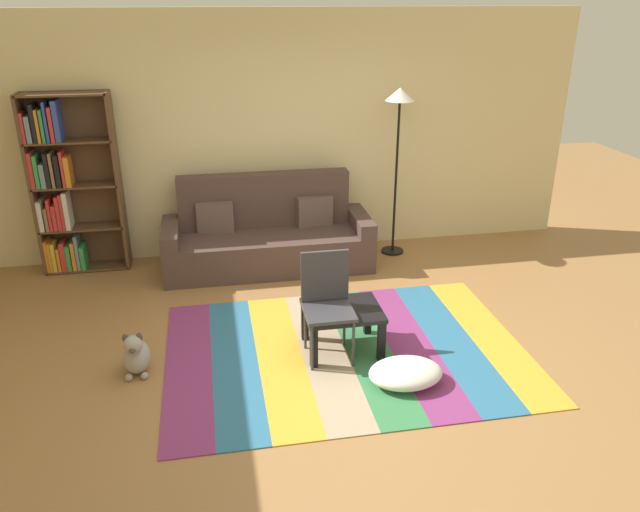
# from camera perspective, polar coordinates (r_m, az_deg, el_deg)

# --- Properties ---
(ground_plane) EXTENTS (14.00, 14.00, 0.00)m
(ground_plane) POSITION_cam_1_polar(r_m,az_deg,el_deg) (5.26, 0.80, -9.38)
(ground_plane) COLOR #9E7042
(back_wall) EXTENTS (6.80, 0.10, 2.70)m
(back_wall) POSITION_cam_1_polar(r_m,az_deg,el_deg) (7.11, -3.24, 11.09)
(back_wall) COLOR beige
(back_wall) RESTS_ON ground_plane
(rug) EXTENTS (3.03, 2.18, 0.01)m
(rug) POSITION_cam_1_polar(r_m,az_deg,el_deg) (5.34, 2.43, -8.79)
(rug) COLOR #843370
(rug) RESTS_ON ground_plane
(couch) EXTENTS (2.26, 0.80, 1.00)m
(couch) POSITION_cam_1_polar(r_m,az_deg,el_deg) (6.87, -4.89, 1.77)
(couch) COLOR #4C3833
(couch) RESTS_ON ground_plane
(bookshelf) EXTENTS (0.90, 0.28, 1.92)m
(bookshelf) POSITION_cam_1_polar(r_m,az_deg,el_deg) (7.08, -22.47, 5.85)
(bookshelf) COLOR brown
(bookshelf) RESTS_ON ground_plane
(coffee_table) EXTENTS (0.65, 0.53, 0.39)m
(coffee_table) POSITION_cam_1_polar(r_m,az_deg,el_deg) (5.21, 2.07, -5.60)
(coffee_table) COLOR black
(coffee_table) RESTS_ON rug
(pouf) EXTENTS (0.58, 0.43, 0.18)m
(pouf) POSITION_cam_1_polar(r_m,az_deg,el_deg) (4.94, 7.91, -10.67)
(pouf) COLOR white
(pouf) RESTS_ON rug
(dog) EXTENTS (0.22, 0.35, 0.40)m
(dog) POSITION_cam_1_polar(r_m,az_deg,el_deg) (5.21, -16.64, -8.77)
(dog) COLOR #9E998E
(dog) RESTS_ON ground_plane
(standing_lamp) EXTENTS (0.32, 0.32, 1.90)m
(standing_lamp) POSITION_cam_1_polar(r_m,az_deg,el_deg) (6.92, 7.32, 12.62)
(standing_lamp) COLOR black
(standing_lamp) RESTS_ON ground_plane
(tv_remote) EXTENTS (0.09, 0.16, 0.02)m
(tv_remote) POSITION_cam_1_polar(r_m,az_deg,el_deg) (5.16, 2.36, -4.87)
(tv_remote) COLOR black
(tv_remote) RESTS_ON coffee_table
(folding_chair) EXTENTS (0.40, 0.40, 0.90)m
(folding_chair) POSITION_cam_1_polar(r_m,az_deg,el_deg) (5.07, 0.64, -3.76)
(folding_chair) COLOR #38383D
(folding_chair) RESTS_ON ground_plane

